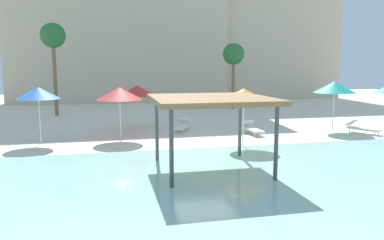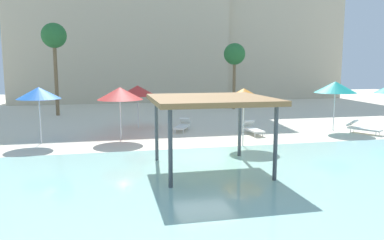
% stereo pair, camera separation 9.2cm
% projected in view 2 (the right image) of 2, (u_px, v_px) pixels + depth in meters
% --- Properties ---
extents(ground_plane, '(80.00, 80.00, 0.00)m').
position_uv_depth(ground_plane, '(204.00, 156.00, 15.98)').
color(ground_plane, beige).
extents(lagoon_water, '(44.00, 13.50, 0.04)m').
position_uv_depth(lagoon_water, '(248.00, 198.00, 10.90)').
color(lagoon_water, '#99D1C6').
rests_on(lagoon_water, ground).
extents(shade_pavilion, '(4.22, 4.22, 2.73)m').
position_uv_depth(shade_pavilion, '(211.00, 102.00, 13.50)').
color(shade_pavilion, '#42474C').
rests_on(shade_pavilion, ground).
extents(beach_umbrella_teal_0, '(2.44, 2.44, 2.94)m').
position_uv_depth(beach_umbrella_teal_0, '(335.00, 87.00, 22.08)').
color(beach_umbrella_teal_0, silver).
rests_on(beach_umbrella_teal_0, ground).
extents(beach_umbrella_red_1, '(2.32, 2.32, 2.66)m').
position_uv_depth(beach_umbrella_red_1, '(138.00, 91.00, 23.08)').
color(beach_umbrella_red_1, silver).
rests_on(beach_umbrella_red_1, ground).
extents(beach_umbrella_orange_4, '(2.14, 2.14, 2.81)m').
position_uv_depth(beach_umbrella_orange_4, '(244.00, 95.00, 17.58)').
color(beach_umbrella_orange_4, silver).
rests_on(beach_umbrella_orange_4, ground).
extents(beach_umbrella_red_5, '(2.38, 2.38, 2.75)m').
position_uv_depth(beach_umbrella_red_5, '(120.00, 93.00, 19.45)').
color(beach_umbrella_red_5, silver).
rests_on(beach_umbrella_red_5, ground).
extents(beach_umbrella_blue_6, '(2.11, 2.11, 2.82)m').
position_uv_depth(beach_umbrella_blue_6, '(39.00, 93.00, 18.38)').
color(beach_umbrella_blue_6, silver).
rests_on(beach_umbrella_blue_6, ground).
extents(lounge_chair_1, '(1.34, 1.97, 0.74)m').
position_uv_depth(lounge_chair_1, '(183.00, 125.00, 22.34)').
color(lounge_chair_1, white).
rests_on(lounge_chair_1, ground).
extents(lounge_chair_3, '(1.48, 1.94, 0.74)m').
position_uv_depth(lounge_chair_3, '(362.00, 128.00, 21.46)').
color(lounge_chair_3, white).
rests_on(lounge_chair_3, ground).
extents(lounge_chair_4, '(0.70, 1.93, 0.74)m').
position_uv_depth(lounge_chair_4, '(252.00, 128.00, 21.25)').
color(lounge_chair_4, white).
rests_on(lounge_chair_4, ground).
extents(palm_tree_1, '(1.90, 1.90, 5.86)m').
position_uv_depth(palm_tree_1, '(235.00, 55.00, 33.01)').
color(palm_tree_1, brown).
rests_on(palm_tree_1, ground).
extents(palm_tree_2, '(1.90, 1.90, 7.11)m').
position_uv_depth(palm_tree_2, '(54.00, 38.00, 28.51)').
color(palm_tree_2, brown).
rests_on(palm_tree_2, ground).
extents(hotel_block_0, '(22.75, 8.79, 21.78)m').
position_uv_depth(hotel_block_0, '(120.00, 2.00, 41.60)').
color(hotel_block_0, beige).
rests_on(hotel_block_0, ground).
extents(hotel_block_1, '(21.92, 8.06, 16.82)m').
position_uv_depth(hotel_block_1, '(244.00, 29.00, 45.70)').
color(hotel_block_1, beige).
rests_on(hotel_block_1, ground).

